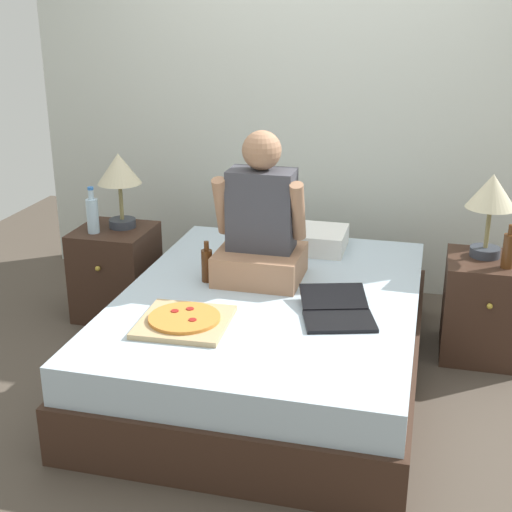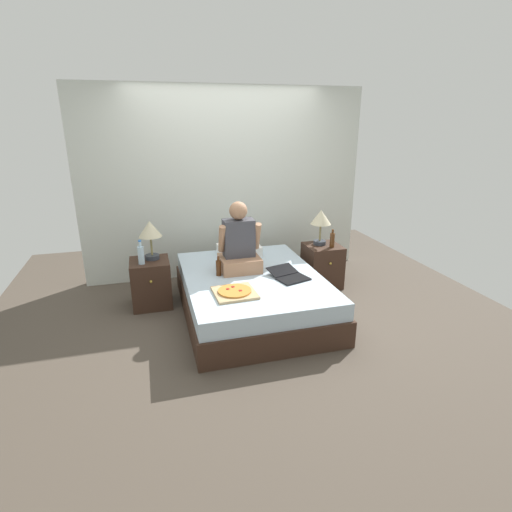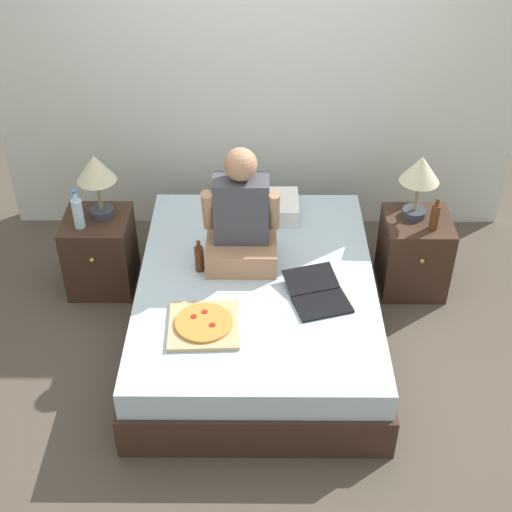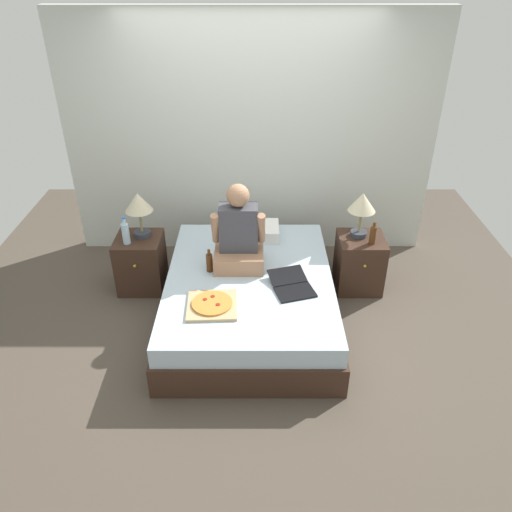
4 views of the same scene
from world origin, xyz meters
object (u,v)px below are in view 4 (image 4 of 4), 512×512
Objects in this scene: laptop at (294,287)px; lamp_on_left_nightstand at (140,205)px; nightstand_left at (142,262)px; beer_bottle_on_bed at (211,262)px; pizza_box at (213,305)px; person_seated at (240,237)px; nightstand_right at (360,263)px; beer_bottle at (374,235)px; lamp_on_right_nightstand at (363,205)px; bed at (251,297)px; water_bottle at (127,233)px.

lamp_on_left_nightstand is at bearing 151.97° from laptop.
laptop is (1.41, -0.75, -0.40)m from lamp_on_left_nightstand.
beer_bottle_on_bed is (0.73, -0.43, 0.27)m from nightstand_left.
nightstand_left reaches higher than pizza_box.
laptop is (0.46, -0.39, -0.27)m from person_seated.
nightstand_right reaches higher than laptop.
pizza_box is at bearing -83.49° from beer_bottle_on_bed.
person_seated is at bearing 24.46° from beer_bottle_on_bed.
person_seated reaches higher than beer_bottle.
lamp_on_right_nightstand reaches higher than beer_bottle.
bed is 4.09× the size of laptop.
bed is at bearing -64.25° from person_seated.
pizza_box is at bearing -143.43° from lamp_on_right_nightstand.
lamp_on_right_nightstand is (2.21, 0.14, 0.22)m from water_bottle.
beer_bottle_on_bed is at bearing -34.75° from lamp_on_left_nightstand.
lamp_on_right_nightstand is 0.92× the size of laptop.
pizza_box is 0.53m from beer_bottle_on_bed.
nightstand_right is 1.68m from pizza_box.
beer_bottle is (2.19, -0.15, -0.23)m from lamp_on_left_nightstand.
bed is 3.61× the size of nightstand_right.
bed is 1.36m from lamp_on_right_nightstand.
person_seated is at bearing 115.75° from bed.
beer_bottle_on_bed is (0.81, -0.34, -0.12)m from water_bottle.
beer_bottle is 1.69m from pizza_box.
beer_bottle is 0.29× the size of person_seated.
beer_bottle reaches higher than beer_bottle_on_bed.
nightstand_right is 0.61m from lamp_on_right_nightstand.
pizza_box is at bearing -123.72° from bed.
nightstand_right is at bearing 0.00° from nightstand_left.
nightstand_left is at bearing 177.44° from beer_bottle.
laptop is (0.37, -0.19, 0.25)m from bed.
lamp_on_left_nightstand is 1.96× the size of beer_bottle.
nightstand_right is at bearing 14.60° from person_seated.
person_seated reaches higher than pizza_box.
pizza_box is at bearing -44.82° from water_bottle.
bed is at bearing 56.28° from pizza_box.
water_bottle is 0.57× the size of laptop.
lamp_on_left_nightstand reaches higher than water_bottle.
bed is at bearing -152.14° from lamp_on_right_nightstand.
lamp_on_left_nightstand is 0.92× the size of laptop.
person_seated is 0.72m from pizza_box.
person_seated reaches higher than nightstand_right.
beer_bottle is 0.47× the size of laptop.
nightstand_right is 1.02m from laptop.
beer_bottle is (1.15, 0.41, 0.42)m from bed.
nightstand_right is at bearing 25.06° from bed.
beer_bottle reaches higher than pizza_box.
nightstand_right is 0.39m from beer_bottle.
bed is 3.61× the size of nightstand_left.
water_bottle is 2.28m from nightstand_right.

